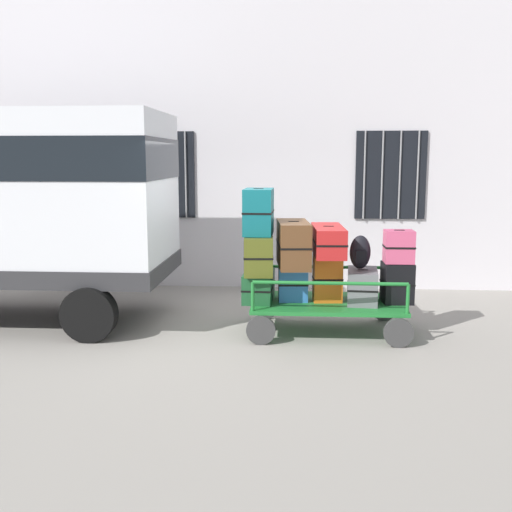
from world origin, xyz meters
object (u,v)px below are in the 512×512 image
at_px(suitcase_midleft_bottom, 293,283).
at_px(suitcase_midleft_middle, 293,244).
at_px(suitcase_left_bottom, 259,286).
at_px(van, 12,195).
at_px(luggage_cart, 327,306).
at_px(suitcase_left_middle, 259,253).
at_px(backpack, 360,252).
at_px(suitcase_right_middle, 399,247).
at_px(suitcase_center_bottom, 327,278).
at_px(suitcase_right_bottom, 397,283).
at_px(suitcase_left_top, 259,212).
at_px(suitcase_center_middle, 328,240).
at_px(suitcase_midright_bottom, 362,286).

height_order(suitcase_midleft_bottom, suitcase_midleft_middle, suitcase_midleft_middle).
bearing_deg(suitcase_left_bottom, van, 174.24).
xyz_separation_m(suitcase_left_bottom, suitcase_midleft_bottom, (0.45, 0.02, 0.04)).
relative_size(luggage_cart, suitcase_left_middle, 2.19).
bearing_deg(backpack, suitcase_right_middle, -3.38).
xyz_separation_m(suitcase_midleft_bottom, suitcase_center_bottom, (0.45, -0.02, 0.08)).
distance_m(suitcase_midleft_middle, suitcase_right_bottom, 1.45).
bearing_deg(luggage_cart, backpack, 2.91).
relative_size(suitcase_left_bottom, backpack, 1.66).
relative_size(suitcase_center_bottom, backpack, 1.43).
bearing_deg(suitcase_left_top, suitcase_midleft_bottom, 9.10).
distance_m(suitcase_center_bottom, suitcase_center_middle, 0.50).
bearing_deg(backpack, suitcase_center_bottom, -178.95).
bearing_deg(suitcase_midleft_bottom, van, 175.13).
xyz_separation_m(luggage_cart, suitcase_center_middle, (0.00, 0.02, 0.88)).
bearing_deg(backpack, suitcase_left_middle, -178.99).
bearing_deg(suitcase_midright_bottom, suitcase_left_middle, 179.47).
bearing_deg(luggage_cart, suitcase_center_bottom, 90.00).
xyz_separation_m(luggage_cart, suitcase_midleft_bottom, (-0.45, 0.03, 0.30)).
distance_m(suitcase_midleft_bottom, suitcase_center_bottom, 0.46).
bearing_deg(suitcase_midright_bottom, suitcase_center_middle, 175.25).
bearing_deg(luggage_cart, suitcase_right_bottom, 0.85).
bearing_deg(suitcase_right_bottom, suitcase_midright_bottom, -176.44).
xyz_separation_m(suitcase_left_top, suitcase_center_middle, (0.91, 0.06, -0.38)).
relative_size(van, suitcase_left_middle, 4.65).
bearing_deg(suitcase_left_middle, suitcase_center_middle, 1.58).
distance_m(luggage_cart, suitcase_midleft_middle, 0.95).
bearing_deg(luggage_cart, suitcase_left_top, -177.58).
height_order(suitcase_left_top, suitcase_right_bottom, suitcase_left_top).
bearing_deg(suitcase_center_middle, suitcase_midright_bottom, -4.75).
xyz_separation_m(suitcase_left_bottom, suitcase_right_middle, (1.82, -0.03, 0.56)).
distance_m(suitcase_midleft_bottom, suitcase_right_middle, 1.46).
bearing_deg(van, suitcase_midright_bottom, -4.54).
height_order(suitcase_midleft_middle, suitcase_center_bottom, suitcase_midleft_middle).
height_order(van, suitcase_midleft_bottom, van).
distance_m(suitcase_center_bottom, suitcase_right_bottom, 0.91).
height_order(van, suitcase_left_top, van).
distance_m(suitcase_left_bottom, suitcase_midleft_middle, 0.74).
height_order(suitcase_midright_bottom, suitcase_right_middle, suitcase_right_middle).
height_order(suitcase_left_bottom, suitcase_center_middle, suitcase_center_middle).
bearing_deg(suitcase_left_bottom, luggage_cart, -1.15).
bearing_deg(suitcase_right_bottom, suitcase_center_bottom, 179.99).
bearing_deg(van, suitcase_midleft_bottom, -4.87).
bearing_deg(suitcase_center_middle, suitcase_right_bottom, -0.60).
xyz_separation_m(suitcase_left_top, suitcase_right_bottom, (1.82, 0.05, -0.92)).
xyz_separation_m(suitcase_left_top, suitcase_midleft_bottom, (0.45, 0.07, -0.96)).
bearing_deg(suitcase_left_middle, suitcase_right_middle, -0.17).
relative_size(van, suitcase_midright_bottom, 6.33).
xyz_separation_m(suitcase_center_bottom, suitcase_center_middle, (0.00, 0.01, 0.50)).
relative_size(suitcase_midleft_bottom, suitcase_midright_bottom, 0.69).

